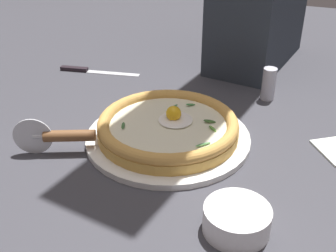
{
  "coord_description": "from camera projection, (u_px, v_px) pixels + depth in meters",
  "views": [
    {
      "loc": [
        0.67,
        0.22,
        0.45
      ],
      "look_at": [
        -0.01,
        -0.03,
        0.03
      ],
      "focal_mm": 45.28,
      "sensor_mm": 36.0,
      "label": 1
    }
  ],
  "objects": [
    {
      "name": "pizza_plate",
      "position": [
        168.0,
        137.0,
        0.85
      ],
      "size": [
        0.33,
        0.33,
        0.01
      ],
      "primitive_type": "cylinder",
      "color": "white",
      "rests_on": "ground"
    },
    {
      "name": "pepper_shaker",
      "position": [
        269.0,
        84.0,
        0.99
      ],
      "size": [
        0.03,
        0.03,
        0.08
      ],
      "primitive_type": "cylinder",
      "color": "silver",
      "rests_on": "ground"
    },
    {
      "name": "side_bowl",
      "position": [
        237.0,
        220.0,
        0.62
      ],
      "size": [
        0.1,
        0.1,
        0.04
      ],
      "primitive_type": "cylinder",
      "color": "white",
      "rests_on": "ground"
    },
    {
      "name": "pizza",
      "position": [
        168.0,
        126.0,
        0.83
      ],
      "size": [
        0.28,
        0.28,
        0.05
      ],
      "color": "gold",
      "rests_on": "pizza_plate"
    },
    {
      "name": "table_knife",
      "position": [
        88.0,
        70.0,
        1.15
      ],
      "size": [
        0.05,
        0.22,
        0.01
      ],
      "color": "silver",
      "rests_on": "ground"
    },
    {
      "name": "ground_plane",
      "position": [
        182.0,
        152.0,
        0.84
      ],
      "size": [
        2.4,
        2.4,
        0.03
      ],
      "primitive_type": "cube",
      "color": "#3B3A41",
      "rests_on": "ground"
    },
    {
      "name": "pizza_cutter",
      "position": [
        60.0,
        136.0,
        0.79
      ],
      "size": [
        0.07,
        0.15,
        0.07
      ],
      "color": "silver",
      "rests_on": "ground"
    }
  ]
}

